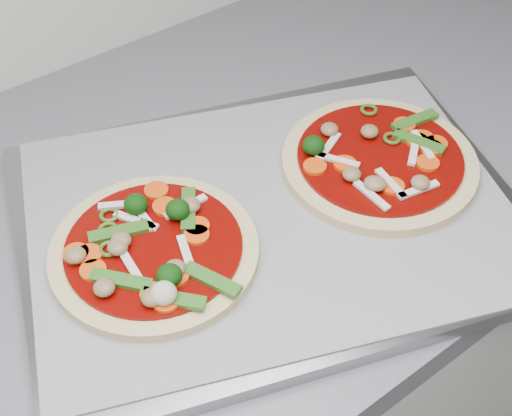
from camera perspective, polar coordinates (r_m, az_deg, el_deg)
baking_tray at (r=0.74m, az=1.16°, el=-0.76°), size 0.60×0.52×0.02m
parchment at (r=0.73m, az=1.17°, el=-0.26°), size 0.58×0.51×0.00m
pizza_left at (r=0.69m, az=-8.22°, el=-3.37°), size 0.28×0.28×0.03m
pizza_right at (r=0.78m, az=9.81°, el=3.78°), size 0.22×0.22×0.04m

